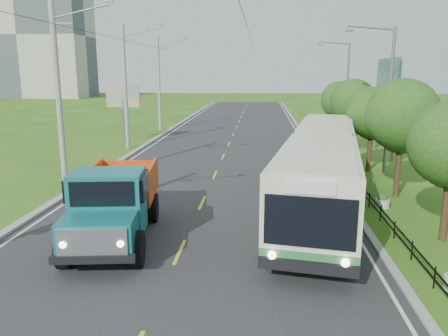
# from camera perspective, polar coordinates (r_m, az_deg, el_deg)

# --- Properties ---
(ground) EXTENTS (240.00, 240.00, 0.00)m
(ground) POSITION_cam_1_polar(r_m,az_deg,el_deg) (15.92, -5.81, -10.88)
(ground) COLOR #2C5915
(ground) RESTS_ON ground
(road) EXTENTS (14.00, 120.00, 0.02)m
(road) POSITION_cam_1_polar(r_m,az_deg,el_deg) (35.03, 0.18, 2.11)
(road) COLOR #28282B
(road) RESTS_ON ground
(curb_left) EXTENTS (0.40, 120.00, 0.15)m
(curb_left) POSITION_cam_1_polar(r_m,az_deg,el_deg) (36.32, -11.23, 2.35)
(curb_left) COLOR #9E9E99
(curb_left) RESTS_ON ground
(curb_right) EXTENTS (0.30, 120.00, 0.10)m
(curb_right) POSITION_cam_1_polar(r_m,az_deg,el_deg) (35.18, 11.87, 1.96)
(curb_right) COLOR #9E9E99
(curb_right) RESTS_ON ground
(edge_line_left) EXTENTS (0.12, 120.00, 0.00)m
(edge_line_left) POSITION_cam_1_polar(r_m,az_deg,el_deg) (36.18, -10.39, 2.26)
(edge_line_left) COLOR silver
(edge_line_left) RESTS_ON road
(edge_line_right) EXTENTS (0.12, 120.00, 0.00)m
(edge_line_right) POSITION_cam_1_polar(r_m,az_deg,el_deg) (35.13, 11.06, 1.93)
(edge_line_right) COLOR silver
(edge_line_right) RESTS_ON road
(centre_dash) EXTENTS (0.12, 2.20, 0.00)m
(centre_dash) POSITION_cam_1_polar(r_m,az_deg,el_deg) (15.91, -5.81, -10.81)
(centre_dash) COLOR yellow
(centre_dash) RESTS_ON road
(railing_right) EXTENTS (0.04, 40.00, 0.60)m
(railing_right) POSITION_cam_1_polar(r_m,az_deg,el_deg) (29.44, 14.90, 0.28)
(railing_right) COLOR black
(railing_right) RESTS_ON ground
(pole_near) EXTENTS (3.51, 0.32, 10.00)m
(pole_near) POSITION_cam_1_polar(r_m,az_deg,el_deg) (25.87, -20.75, 9.01)
(pole_near) COLOR gray
(pole_near) RESTS_ON ground
(pole_mid) EXTENTS (3.51, 0.32, 10.00)m
(pole_mid) POSITION_cam_1_polar(r_m,az_deg,el_deg) (37.06, -12.74, 10.29)
(pole_mid) COLOR gray
(pole_mid) RESTS_ON ground
(pole_far) EXTENTS (3.51, 0.32, 10.00)m
(pole_far) POSITION_cam_1_polar(r_m,az_deg,el_deg) (48.64, -8.46, 10.90)
(pole_far) COLOR gray
(pole_far) RESTS_ON ground
(tree_third) EXTENTS (3.60, 3.62, 6.00)m
(tree_third) POSITION_cam_1_polar(r_m,az_deg,el_deg) (23.69, 22.27, 5.95)
(tree_third) COLOR #382314
(tree_third) RESTS_ON ground
(tree_fourth) EXTENTS (3.24, 3.31, 5.40)m
(tree_fourth) POSITION_cam_1_polar(r_m,az_deg,el_deg) (29.48, 18.79, 6.52)
(tree_fourth) COLOR #382314
(tree_fourth) RESTS_ON ground
(tree_fifth) EXTENTS (3.48, 3.52, 5.80)m
(tree_fifth) POSITION_cam_1_polar(r_m,az_deg,el_deg) (35.29, 16.52, 7.98)
(tree_fifth) COLOR #382314
(tree_fifth) RESTS_ON ground
(tree_back) EXTENTS (3.30, 3.36, 5.50)m
(tree_back) POSITION_cam_1_polar(r_m,az_deg,el_deg) (41.19, 14.85, 8.36)
(tree_back) COLOR #382314
(tree_back) RESTS_ON ground
(streetlight_mid) EXTENTS (3.02, 0.20, 9.07)m
(streetlight_mid) POSITION_cam_1_polar(r_m,az_deg,el_deg) (29.45, 20.54, 8.97)
(streetlight_mid) COLOR slate
(streetlight_mid) RESTS_ON ground
(streetlight_far) EXTENTS (3.02, 0.20, 9.07)m
(streetlight_far) POSITION_cam_1_polar(r_m,az_deg,el_deg) (43.10, 15.57, 10.15)
(streetlight_far) COLOR slate
(streetlight_far) RESTS_ON ground
(planter_near) EXTENTS (0.64, 0.64, 0.67)m
(planter_near) POSITION_cam_1_polar(r_m,az_deg,el_deg) (22.00, 19.98, -4.16)
(planter_near) COLOR silver
(planter_near) RESTS_ON ground
(planter_mid) EXTENTS (0.64, 0.64, 0.67)m
(planter_mid) POSITION_cam_1_polar(r_m,az_deg,el_deg) (29.56, 16.05, 0.23)
(planter_mid) COLOR silver
(planter_mid) RESTS_ON ground
(planter_far) EXTENTS (0.64, 0.64, 0.67)m
(planter_far) POSITION_cam_1_polar(r_m,az_deg,el_deg) (37.30, 13.74, 2.82)
(planter_far) COLOR silver
(planter_far) RESTS_ON ground
(billboard_left) EXTENTS (3.00, 0.20, 5.20)m
(billboard_left) POSITION_cam_1_polar(r_m,az_deg,el_deg) (40.35, -13.07, 8.68)
(billboard_left) COLOR slate
(billboard_left) RESTS_ON ground
(billboard_right) EXTENTS (0.24, 6.00, 7.30)m
(billboard_right) POSITION_cam_1_polar(r_m,az_deg,el_deg) (35.65, 20.63, 10.14)
(billboard_right) COLOR slate
(billboard_right) RESTS_ON ground
(apartment_near) EXTENTS (28.00, 14.00, 30.00)m
(apartment_near) POSITION_cam_1_polar(r_m,az_deg,el_deg) (124.00, -23.87, 15.44)
(apartment_near) COLOR #B7B2A3
(apartment_near) RESTS_ON ground
(bus) EXTENTS (5.87, 18.08, 3.45)m
(bus) POSITION_cam_1_polar(r_m,az_deg,el_deg) (21.22, 12.70, 0.68)
(bus) COLOR #2F763A
(bus) RESTS_ON ground
(dump_truck) EXTENTS (3.47, 7.17, 2.90)m
(dump_truck) POSITION_cam_1_polar(r_m,az_deg,el_deg) (16.91, -14.16, -3.88)
(dump_truck) COLOR #12676E
(dump_truck) RESTS_ON ground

